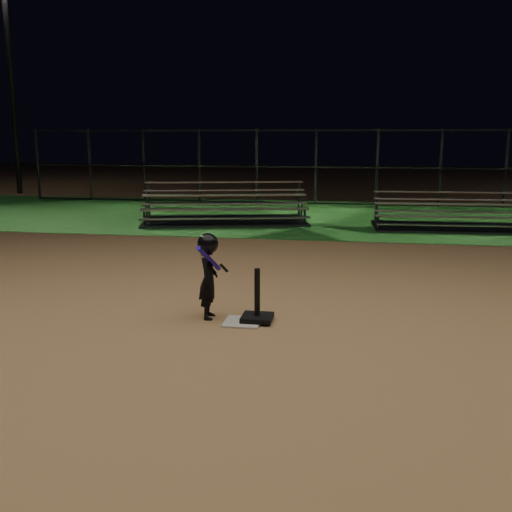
{
  "coord_description": "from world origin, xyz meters",
  "views": [
    {
      "loc": [
        1.33,
        -6.91,
        2.29
      ],
      "look_at": [
        0.0,
        1.0,
        0.65
      ],
      "focal_mm": 41.52,
      "sensor_mm": 36.0,
      "label": 1
    }
  ],
  "objects_px": {
    "home_plate": "(243,322)",
    "bleacher_left": "(225,214)",
    "bleacher_right": "(448,222)",
    "light_pole_left": "(9,65)",
    "child_batter": "(208,274)",
    "batting_tee": "(257,311)"
  },
  "relations": [
    {
      "from": "home_plate",
      "to": "bleacher_right",
      "type": "bearing_deg",
      "value": 66.27
    },
    {
      "from": "batting_tee",
      "to": "bleacher_left",
      "type": "xyz_separation_m",
      "value": [
        -2.26,
        8.33,
        0.08
      ]
    },
    {
      "from": "bleacher_left",
      "to": "batting_tee",
      "type": "bearing_deg",
      "value": -88.02
    },
    {
      "from": "batting_tee",
      "to": "light_pole_left",
      "type": "relative_size",
      "value": 0.08
    },
    {
      "from": "light_pole_left",
      "to": "home_plate",
      "type": "bearing_deg",
      "value": -51.23
    },
    {
      "from": "home_plate",
      "to": "batting_tee",
      "type": "distance_m",
      "value": 0.23
    },
    {
      "from": "child_batter",
      "to": "light_pole_left",
      "type": "distance_m",
      "value": 19.27
    },
    {
      "from": "child_batter",
      "to": "bleacher_right",
      "type": "relative_size",
      "value": 0.3
    },
    {
      "from": "bleacher_right",
      "to": "child_batter",
      "type": "bearing_deg",
      "value": -119.18
    },
    {
      "from": "child_batter",
      "to": "bleacher_left",
      "type": "height_order",
      "value": "child_batter"
    },
    {
      "from": "bleacher_right",
      "to": "light_pole_left",
      "type": "relative_size",
      "value": 0.45
    },
    {
      "from": "child_batter",
      "to": "light_pole_left",
      "type": "height_order",
      "value": "light_pole_left"
    },
    {
      "from": "child_batter",
      "to": "bleacher_right",
      "type": "height_order",
      "value": "child_batter"
    },
    {
      "from": "batting_tee",
      "to": "child_batter",
      "type": "distance_m",
      "value": 0.78
    },
    {
      "from": "bleacher_right",
      "to": "light_pole_left",
      "type": "height_order",
      "value": "light_pole_left"
    },
    {
      "from": "home_plate",
      "to": "bleacher_left",
      "type": "xyz_separation_m",
      "value": [
        -2.09,
        8.41,
        0.21
      ]
    },
    {
      "from": "batting_tee",
      "to": "child_batter",
      "type": "height_order",
      "value": "child_batter"
    },
    {
      "from": "home_plate",
      "to": "bleacher_right",
      "type": "xyz_separation_m",
      "value": [
        3.63,
        8.27,
        0.17
      ]
    },
    {
      "from": "home_plate",
      "to": "bleacher_right",
      "type": "relative_size",
      "value": 0.12
    },
    {
      "from": "batting_tee",
      "to": "bleacher_left",
      "type": "height_order",
      "value": "bleacher_left"
    },
    {
      "from": "bleacher_right",
      "to": "light_pole_left",
      "type": "distance_m",
      "value": 17.65
    },
    {
      "from": "light_pole_left",
      "to": "child_batter",
      "type": "bearing_deg",
      "value": -52.08
    }
  ]
}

